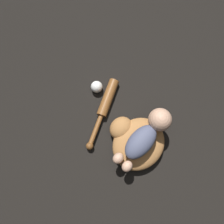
{
  "coord_description": "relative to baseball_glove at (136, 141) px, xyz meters",
  "views": [
    {
      "loc": [
        -0.16,
        0.06,
        1.24
      ],
      "look_at": [
        0.03,
        0.26,
        0.07
      ],
      "focal_mm": 35.0,
      "sensor_mm": 36.0,
      "label": 1
    }
  ],
  "objects": [
    {
      "name": "baseball_glove",
      "position": [
        0.0,
        0.0,
        0.0
      ],
      "size": [
        0.32,
        0.33,
        0.1
      ],
      "color": "#A8703D",
      "rests_on": "ground"
    },
    {
      "name": "ground_plane",
      "position": [
        -0.01,
        -0.06,
        -0.05
      ],
      "size": [
        6.0,
        6.0,
        0.0
      ],
      "primitive_type": "plane",
      "color": "black"
    },
    {
      "name": "baby_figure",
      "position": [
        0.05,
        -0.02,
        0.1
      ],
      "size": [
        0.37,
        0.14,
        0.12
      ],
      "color": "#4C516B",
      "rests_on": "baseball_glove"
    },
    {
      "name": "baseball",
      "position": [
        0.07,
        0.38,
        -0.02
      ],
      "size": [
        0.07,
        0.07,
        0.07
      ],
      "color": "white",
      "rests_on": "ground"
    },
    {
      "name": "baseball_bat",
      "position": [
        0.03,
        0.26,
        -0.02
      ],
      "size": [
        0.4,
        0.22,
        0.06
      ],
      "color": "brown",
      "rests_on": "ground"
    }
  ]
}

